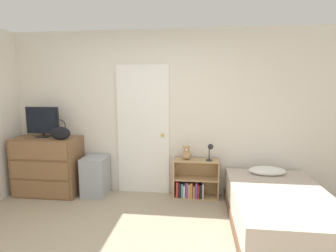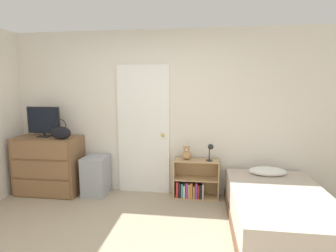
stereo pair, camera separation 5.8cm
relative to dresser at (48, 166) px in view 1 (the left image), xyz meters
name	(u,v)px [view 1 (the left image)]	position (x,y,z in m)	size (l,w,h in m)	color
wall_back	(150,114)	(1.60, 0.30, 0.82)	(10.00, 0.06, 2.55)	silver
door_closed	(143,130)	(1.49, 0.25, 0.56)	(0.82, 0.09, 2.03)	white
dresser	(48,166)	(0.00, 0.00, 0.00)	(1.00, 0.50, 0.91)	brown
tv	(42,121)	(-0.06, 0.03, 0.70)	(0.54, 0.16, 0.47)	black
handbag	(60,133)	(0.32, -0.15, 0.56)	(0.31, 0.11, 0.31)	black
storage_bin	(96,176)	(0.76, 0.04, -0.15)	(0.36, 0.41, 0.61)	#999EA8
bookshelf	(193,183)	(2.28, 0.12, -0.23)	(0.68, 0.25, 0.60)	tan
teddy_bear	(186,154)	(2.18, 0.12, 0.23)	(0.14, 0.14, 0.21)	tan
desk_lamp	(210,149)	(2.53, 0.09, 0.32)	(0.11, 0.10, 0.26)	#262628
bed	(280,209)	(3.34, -0.65, -0.23)	(1.16, 1.81, 0.56)	brown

